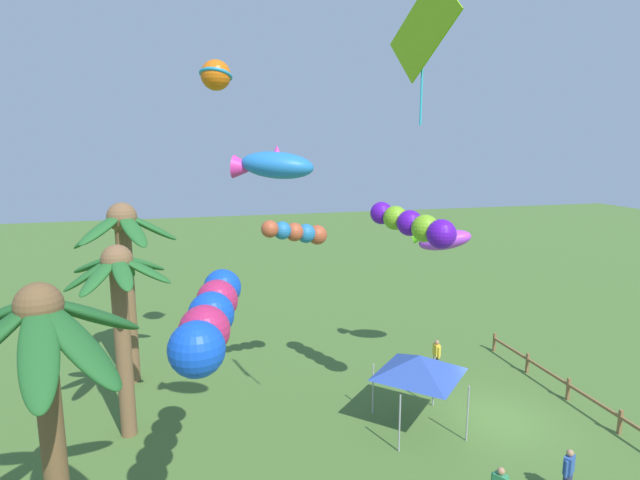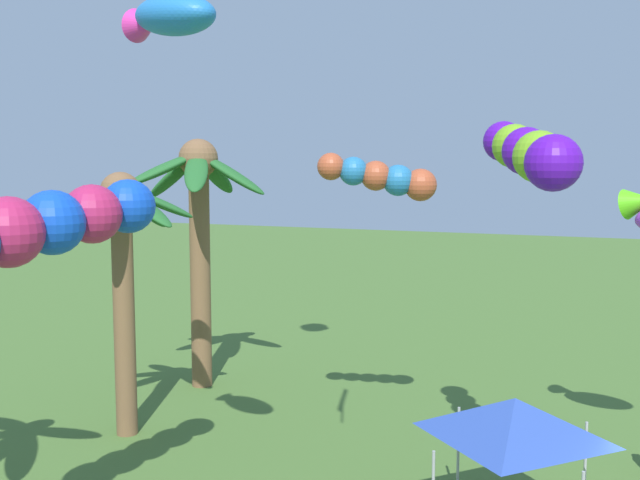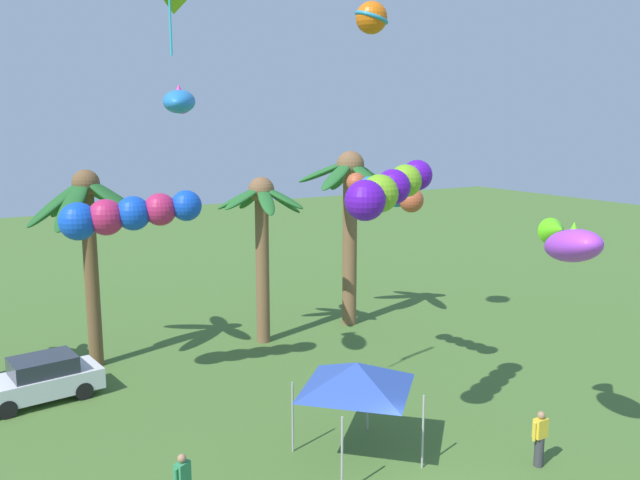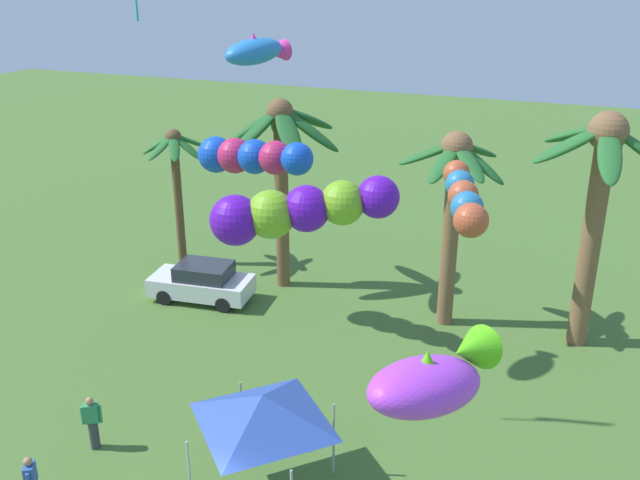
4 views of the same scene
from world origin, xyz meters
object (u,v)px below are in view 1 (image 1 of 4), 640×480
at_px(spectator_1, 436,356).
at_px(spectator_2, 568,473).
at_px(palm_tree_3, 44,364).
at_px(kite_tube_5, 414,224).
at_px(palm_tree_2, 119,299).
at_px(kite_fish_3, 272,165).
at_px(kite_fish_2, 441,239).
at_px(kite_diamond_6, 424,30).
at_px(festival_tent, 419,365).
at_px(kite_tube_0, 297,232).
at_px(kite_tube_4, 210,318).
at_px(kite_ball_1, 216,75).
at_px(palm_tree_1, 124,256).

relative_size(spectator_1, spectator_2, 1.00).
relative_size(palm_tree_3, kite_tube_5, 2.11).
bearing_deg(spectator_1, palm_tree_2, 98.17).
bearing_deg(kite_fish_3, kite_fish_2, -50.58).
relative_size(kite_fish_2, kite_diamond_6, 0.80).
distance_m(kite_fish_2, kite_fish_3, 12.05).
height_order(festival_tent, kite_fish_3, kite_fish_3).
bearing_deg(kite_tube_0, kite_fish_3, 162.42).
bearing_deg(palm_tree_2, kite_tube_4, -155.92).
xyz_separation_m(kite_ball_1, kite_diamond_6, (-9.12, -4.41, 0.10)).
height_order(kite_tube_0, kite_tube_4, kite_tube_0).
xyz_separation_m(spectator_1, kite_fish_2, (0.44, -0.22, 5.41)).
height_order(spectator_2, kite_ball_1, kite_ball_1).
distance_m(palm_tree_2, kite_tube_5, 10.80).
relative_size(palm_tree_1, kite_diamond_6, 2.24).
bearing_deg(kite_fish_3, spectator_2, -103.75).
relative_size(kite_tube_0, kite_ball_1, 1.61).
relative_size(palm_tree_2, kite_fish_2, 2.47).
bearing_deg(kite_diamond_6, kite_ball_1, 25.82).
bearing_deg(palm_tree_1, kite_tube_0, -113.71).
bearing_deg(kite_ball_1, kite_tube_4, 174.01).
xyz_separation_m(palm_tree_1, spectator_1, (-2.61, -13.53, -4.93)).
bearing_deg(kite_fish_2, palm_tree_3, 122.53).
distance_m(festival_tent, kite_ball_1, 13.49).
distance_m(spectator_1, kite_fish_3, 14.30).
height_order(kite_ball_1, kite_fish_2, kite_ball_1).
relative_size(kite_fish_2, kite_tube_5, 0.80).
distance_m(kite_tube_0, kite_ball_1, 6.90).
height_order(palm_tree_2, kite_ball_1, kite_ball_1).
bearing_deg(kite_ball_1, kite_fish_2, -92.70).
xyz_separation_m(palm_tree_3, spectator_1, (8.68, -14.07, -4.92)).
relative_size(palm_tree_1, palm_tree_2, 1.14).
height_order(palm_tree_2, palm_tree_3, palm_tree_3).
xyz_separation_m(palm_tree_2, kite_fish_2, (2.34, -13.50, 1.08)).
relative_size(festival_tent, kite_fish_3, 1.22).
height_order(palm_tree_2, kite_fish_3, kite_fish_3).
xyz_separation_m(palm_tree_1, palm_tree_2, (-4.52, -0.25, -0.60)).
xyz_separation_m(palm_tree_1, kite_fish_3, (-9.46, -4.89, 4.17)).
bearing_deg(palm_tree_2, spectator_1, -81.83).
bearing_deg(kite_diamond_6, spectator_2, -97.99).
height_order(spectator_2, kite_tube_4, kite_tube_4).
xyz_separation_m(spectator_1, festival_tent, (-4.10, 2.86, 1.65)).
bearing_deg(palm_tree_1, spectator_2, -130.94).
xyz_separation_m(spectator_1, spectator_2, (-8.91, 0.25, 0.00)).
height_order(spectator_1, kite_diamond_6, kite_diamond_6).
bearing_deg(spectator_1, palm_tree_3, 121.67).
bearing_deg(festival_tent, palm_tree_2, 78.10).
height_order(palm_tree_1, kite_tube_5, kite_tube_5).
bearing_deg(palm_tree_1, kite_tube_4, -164.18).
bearing_deg(spectator_1, kite_fish_3, 128.40).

